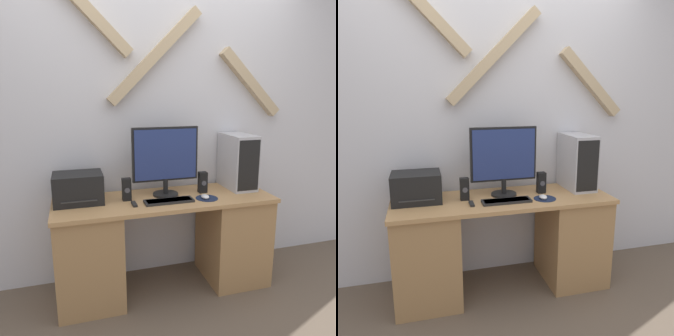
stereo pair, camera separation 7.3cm
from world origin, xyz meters
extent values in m
plane|color=brown|center=(0.00, 0.00, 0.00)|extent=(12.00, 12.00, 0.00)
cube|color=silver|center=(0.00, 0.62, 1.35)|extent=(6.40, 0.05, 2.70)
cube|color=tan|center=(-0.01, 0.55, 1.81)|extent=(0.75, 0.08, 0.75)
cube|color=tan|center=(0.83, 0.55, 1.62)|extent=(0.57, 0.08, 0.57)
cube|color=tan|center=(0.00, 0.28, 0.74)|extent=(1.66, 0.56, 0.03)
cube|color=#A4794B|center=(-0.59, 0.28, 0.36)|extent=(0.47, 0.52, 0.73)
cube|color=#A4794B|center=(0.59, 0.28, 0.36)|extent=(0.47, 0.52, 0.73)
cylinder|color=black|center=(0.02, 0.35, 0.76)|extent=(0.20, 0.20, 0.02)
cylinder|color=black|center=(0.02, 0.35, 0.83)|extent=(0.04, 0.04, 0.12)
cube|color=black|center=(0.02, 0.36, 1.08)|extent=(0.52, 0.03, 0.42)
cube|color=navy|center=(0.02, 0.34, 1.08)|extent=(0.49, 0.01, 0.38)
cube|color=black|center=(0.00, 0.18, 0.76)|extent=(0.36, 0.11, 0.02)
cube|color=#424242|center=(0.00, 0.18, 0.77)|extent=(0.34, 0.10, 0.01)
cylinder|color=#19233D|center=(0.30, 0.18, 0.76)|extent=(0.17, 0.17, 0.00)
ellipsoid|color=silver|center=(0.28, 0.17, 0.78)|extent=(0.06, 0.08, 0.03)
cube|color=#B2B2B7|center=(0.66, 0.39, 0.98)|extent=(0.20, 0.38, 0.45)
cube|color=black|center=(0.66, 0.21, 0.98)|extent=(0.18, 0.01, 0.41)
cube|color=black|center=(-0.63, 0.36, 0.86)|extent=(0.35, 0.27, 0.22)
cube|color=#333333|center=(-0.63, 0.28, 0.80)|extent=(0.25, 0.12, 0.01)
cube|color=black|center=(-0.29, 0.31, 0.84)|extent=(0.06, 0.06, 0.17)
cylinder|color=#47474C|center=(-0.29, 0.28, 0.84)|extent=(0.04, 0.00, 0.04)
cube|color=black|center=(0.33, 0.33, 0.84)|extent=(0.06, 0.06, 0.17)
cylinder|color=#47474C|center=(0.33, 0.30, 0.84)|extent=(0.04, 0.00, 0.04)
cube|color=black|center=(-0.26, 0.18, 0.76)|extent=(0.03, 0.10, 0.02)
camera|label=1|loc=(-0.66, -2.01, 1.54)|focal=35.00mm
camera|label=2|loc=(-0.59, -2.03, 1.54)|focal=35.00mm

